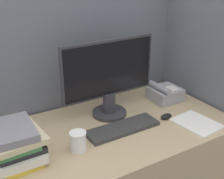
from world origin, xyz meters
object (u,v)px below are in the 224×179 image
(desk_telephone, at_px, (165,93))
(monitor, at_px, (109,79))
(mouse, at_px, (166,116))
(book_stack, at_px, (15,144))
(keyboard, at_px, (123,128))
(coffee_cup, at_px, (78,141))

(desk_telephone, bearing_deg, monitor, 177.31)
(monitor, distance_m, mouse, 0.38)
(mouse, xyz_separation_m, book_stack, (-0.82, 0.06, 0.07))
(monitor, height_order, keyboard, monitor)
(coffee_cup, relative_size, desk_telephone, 0.54)
(keyboard, bearing_deg, monitor, 81.55)
(monitor, distance_m, desk_telephone, 0.43)
(mouse, xyz_separation_m, desk_telephone, (0.15, 0.19, 0.03))
(keyboard, relative_size, coffee_cup, 4.10)
(monitor, xyz_separation_m, desk_telephone, (0.40, -0.02, -0.17))
(monitor, bearing_deg, desk_telephone, -2.69)
(mouse, height_order, desk_telephone, desk_telephone)
(desk_telephone, bearing_deg, mouse, -128.04)
(book_stack, bearing_deg, mouse, -4.13)
(coffee_cup, distance_m, desk_telephone, 0.73)
(monitor, bearing_deg, mouse, -40.89)
(mouse, distance_m, book_stack, 0.82)
(monitor, distance_m, keyboard, 0.28)
(coffee_cup, height_order, desk_telephone, desk_telephone)
(book_stack, bearing_deg, desk_telephone, 7.89)
(book_stack, bearing_deg, coffee_cup, -16.50)
(coffee_cup, height_order, book_stack, book_stack)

